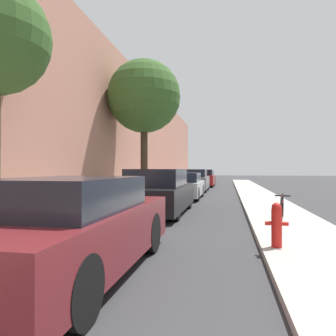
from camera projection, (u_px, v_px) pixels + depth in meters
ground_plane at (200, 201)px, 14.80m from camera, size 120.00×120.00×0.00m
sidewalk_left at (141, 198)px, 15.35m from camera, size 2.00×52.00×0.12m
sidewalk_right at (263, 200)px, 14.25m from camera, size 2.00×52.00×0.12m
building_facade_left at (115, 127)px, 15.62m from camera, size 0.70×52.00×7.28m
parked_car_maroon at (75, 228)px, 4.36m from camera, size 1.70×4.41×1.38m
parked_car_black at (158, 192)px, 10.49m from camera, size 1.87×4.62×1.50m
parked_car_silver at (184, 186)px, 15.77m from camera, size 1.80×4.18×1.31m
parked_car_grey at (194, 181)px, 21.04m from camera, size 1.85×3.98×1.49m
parked_car_red at (203, 178)px, 26.68m from camera, size 1.91×4.17×1.46m
parked_car_teal at (206, 178)px, 31.65m from camera, size 1.75×4.46×1.26m
street_tree_far at (144, 97)px, 13.80m from camera, size 3.24×3.24×6.23m
fire_hydrant at (277, 224)px, 5.49m from camera, size 0.39×0.18×0.79m
bicycle at (282, 206)px, 8.59m from camera, size 0.47×1.63×0.67m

